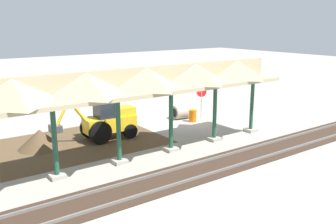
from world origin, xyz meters
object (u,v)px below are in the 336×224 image
(stop_sign, at_px, (201,96))
(concrete_pipe, at_px, (181,112))
(backhoe, at_px, (107,119))
(traffic_barrel, at_px, (193,116))

(stop_sign, height_order, concrete_pipe, stop_sign)
(backhoe, relative_size, traffic_barrel, 5.94)
(stop_sign, bearing_deg, backhoe, 3.01)
(backhoe, distance_m, concrete_pipe, 7.02)
(backhoe, relative_size, concrete_pipe, 4.04)
(concrete_pipe, xyz_separation_m, traffic_barrel, (-0.12, 1.21, -0.07))
(concrete_pipe, height_order, traffic_barrel, concrete_pipe)
(stop_sign, xyz_separation_m, traffic_barrel, (1.06, 0.31, -1.32))
(backhoe, bearing_deg, concrete_pipe, -169.05)
(traffic_barrel, bearing_deg, backhoe, 0.94)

